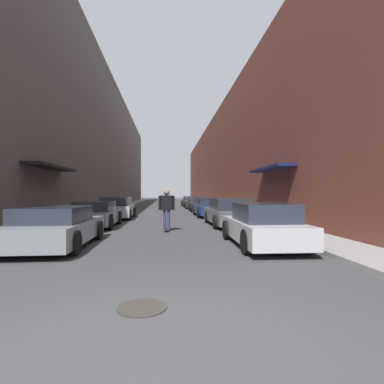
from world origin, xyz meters
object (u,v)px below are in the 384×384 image
at_px(parked_car_right_5, 190,201).
at_px(manhole_cover, 142,308).
at_px(parked_car_left_1, 96,214).
at_px(parked_car_right_1, 229,213).
at_px(parked_car_left_0, 56,227).
at_px(traffic_light, 213,186).
at_px(parked_car_right_0, 263,225).
at_px(parked_car_right_4, 194,202).
at_px(skateboarder, 167,205).
at_px(parked_car_left_2, 117,208).
at_px(parked_car_right_2, 209,207).
at_px(parked_car_right_3, 200,205).

height_order(parked_car_right_5, manhole_cover, parked_car_right_5).
height_order(parked_car_left_1, parked_car_right_1, parked_car_right_1).
height_order(parked_car_left_0, traffic_light, traffic_light).
bearing_deg(parked_car_left_1, parked_car_right_0, -41.80).
relative_size(parked_car_right_4, skateboarder, 2.48).
xyz_separation_m(parked_car_right_0, parked_car_right_4, (0.00, 22.88, -0.01)).
relative_size(parked_car_right_1, manhole_cover, 6.51).
xyz_separation_m(parked_car_right_1, parked_car_right_5, (-0.15, 22.82, -0.05)).
xyz_separation_m(parked_car_left_1, manhole_cover, (3.02, -10.30, -0.59)).
xyz_separation_m(parked_car_left_2, parked_car_right_4, (6.07, 12.50, -0.04)).
bearing_deg(parked_car_right_4, parked_car_right_2, -90.01).
bearing_deg(parked_car_right_5, manhole_cover, -95.61).
distance_m(parked_car_left_2, parked_car_right_0, 12.02).
xyz_separation_m(parked_car_right_5, skateboarder, (-2.91, -24.71, 0.50)).
bearing_deg(parked_car_right_2, parked_car_right_0, -89.99).
bearing_deg(manhole_cover, parked_car_right_4, 83.22).
relative_size(parked_car_left_0, skateboarder, 2.46).
xyz_separation_m(parked_car_right_2, traffic_light, (1.65, 8.62, 1.65)).
distance_m(parked_car_right_1, manhole_cover, 10.89).
distance_m(parked_car_right_2, traffic_light, 8.93).
xyz_separation_m(parked_car_right_3, parked_car_right_5, (-0.07, 11.25, -0.01)).
xyz_separation_m(skateboarder, manhole_cover, (-0.35, -8.43, -1.09)).
distance_m(parked_car_right_1, skateboarder, 3.62).
distance_m(parked_car_left_0, parked_car_right_3, 18.00).
bearing_deg(parked_car_right_5, skateboarder, -96.71).
distance_m(parked_car_left_1, manhole_cover, 10.75).
bearing_deg(manhole_cover, skateboarder, 87.65).
distance_m(parked_car_left_1, parked_car_right_5, 23.69).
relative_size(parked_car_right_2, parked_car_right_4, 1.02).
xyz_separation_m(parked_car_right_2, parked_car_right_4, (0.00, 11.33, -0.02)).
distance_m(parked_car_left_2, skateboarder, 7.34).
bearing_deg(parked_car_right_3, skateboarder, -102.46).
bearing_deg(parked_car_right_4, skateboarder, -98.71).
height_order(parked_car_right_0, parked_car_right_1, parked_car_right_1).
height_order(parked_car_right_2, traffic_light, traffic_light).
xyz_separation_m(parked_car_left_1, parked_car_right_4, (6.29, 17.25, 0.01)).
height_order(parked_car_right_1, parked_car_right_4, parked_car_right_1).
height_order(parked_car_right_3, traffic_light, traffic_light).
xyz_separation_m(parked_car_left_1, parked_car_right_2, (6.29, 5.92, 0.04)).
distance_m(skateboarder, traffic_light, 17.08).
relative_size(parked_car_left_1, parked_car_right_5, 0.83).
relative_size(parked_car_left_0, parked_car_right_1, 0.96).
height_order(parked_car_right_4, skateboarder, skateboarder).
bearing_deg(traffic_light, parked_car_left_0, -111.68).
bearing_deg(manhole_cover, parked_car_left_0, 120.47).
bearing_deg(parked_car_right_0, manhole_cover, -125.02).
bearing_deg(parked_car_right_1, parked_car_right_5, 90.37).
bearing_deg(parked_car_right_3, traffic_light, 61.46).
xyz_separation_m(parked_car_left_2, parked_car_right_2, (6.07, 1.17, -0.02)).
xyz_separation_m(parked_car_left_0, parked_car_right_5, (6.21, 28.12, 0.00)).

